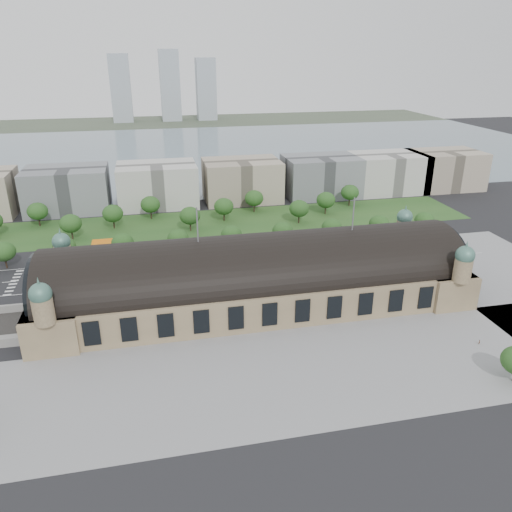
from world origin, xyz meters
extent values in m
plane|color=black|center=(0.00, 0.00, 0.00)|extent=(900.00, 900.00, 0.00)
cube|color=#9F8862|center=(0.00, 0.00, 6.00)|extent=(150.00, 40.00, 12.00)
cube|color=#9F8862|center=(-67.00, 0.00, 6.00)|extent=(16.00, 43.00, 12.00)
cube|color=#9F8862|center=(67.00, 0.00, 6.00)|extent=(16.00, 43.00, 12.00)
cylinder|color=black|center=(0.00, 0.00, 12.00)|extent=(144.00, 37.60, 37.60)
cylinder|color=black|center=(-73.00, 0.00, 14.00)|extent=(1.20, 32.00, 32.00)
cylinder|color=black|center=(73.00, 0.00, 14.00)|extent=(1.20, 32.00, 32.00)
cylinder|color=#9F8862|center=(-67.00, 21.00, 16.00)|extent=(6.00, 6.00, 8.00)
sphere|color=#477365|center=(-67.00, 21.00, 21.50)|extent=(6.40, 6.40, 6.40)
cone|color=#477365|center=(-67.00, 21.00, 25.50)|extent=(1.00, 1.00, 2.50)
cylinder|color=#9F8862|center=(67.00, 21.00, 16.00)|extent=(6.00, 6.00, 8.00)
sphere|color=#477365|center=(67.00, 21.00, 21.50)|extent=(6.40, 6.40, 6.40)
cone|color=#477365|center=(67.00, 21.00, 25.50)|extent=(1.00, 1.00, 2.50)
cylinder|color=#9F8862|center=(-67.00, -21.00, 16.00)|extent=(6.00, 6.00, 8.00)
sphere|color=#477365|center=(-67.00, -21.00, 21.50)|extent=(6.40, 6.40, 6.40)
cone|color=#477365|center=(-67.00, -21.00, 25.50)|extent=(1.00, 1.00, 2.50)
cylinder|color=#9F8862|center=(67.00, -21.00, 16.00)|extent=(6.00, 6.00, 8.00)
sphere|color=#477365|center=(67.00, -21.00, 21.50)|extent=(6.40, 6.40, 6.40)
cone|color=#477365|center=(67.00, -21.00, 25.50)|extent=(1.00, 1.00, 2.50)
cylinder|color=#59595B|center=(-20.00, 0.00, 31.50)|extent=(0.50, 0.50, 12.00)
cylinder|color=#59595B|center=(35.00, 0.00, 31.50)|extent=(0.50, 0.50, 12.00)
cube|color=gray|center=(10.00, -44.00, 0.00)|extent=(190.00, 48.00, 0.12)
cube|color=gray|center=(103.00, 0.00, 0.00)|extent=(56.00, 100.00, 0.12)
cube|color=black|center=(-20.00, 38.00, 0.00)|extent=(260.00, 26.00, 0.10)
cube|color=#264E1F|center=(-15.00, 93.00, 0.00)|extent=(300.00, 45.00, 0.10)
cube|color=orange|center=(-55.00, 62.00, 4.70)|extent=(14.00, 9.00, 0.70)
cube|color=#59595B|center=(-53.00, 68.00, 1.60)|extent=(7.00, 5.00, 3.20)
cylinder|color=#59595B|center=(-60.50, 65.20, 2.20)|extent=(0.50, 0.50, 4.40)
cylinder|color=#59595B|center=(-49.50, 65.20, 2.20)|extent=(0.50, 0.50, 4.40)
cylinder|color=#59595B|center=(-60.50, 58.80, 2.20)|extent=(0.50, 0.50, 4.40)
cylinder|color=#59595B|center=(-49.50, 58.80, 2.20)|extent=(0.50, 0.50, 4.40)
cube|color=slate|center=(0.00, 298.00, 0.00)|extent=(700.00, 320.00, 0.08)
cube|color=#44513D|center=(0.00, 498.00, 0.00)|extent=(700.00, 120.00, 0.14)
cube|color=#9EA8B2|center=(-60.00, 508.00, 40.00)|extent=(24.00, 24.00, 80.00)
cube|color=#9EA8B2|center=(0.00, 508.00, 42.50)|extent=(24.00, 24.00, 85.00)
cube|color=#9EA8B2|center=(45.00, 508.00, 37.50)|extent=(24.00, 24.00, 75.00)
cube|color=gray|center=(-80.00, 133.00, 12.00)|extent=(45.00, 32.00, 24.00)
cube|color=beige|center=(-30.00, 133.00, 12.00)|extent=(45.00, 32.00, 24.00)
cube|color=tan|center=(20.00, 133.00, 12.00)|extent=(45.00, 32.00, 24.00)
cube|color=gray|center=(70.00, 133.00, 12.00)|extent=(45.00, 32.00, 24.00)
cube|color=beige|center=(115.00, 133.00, 12.00)|extent=(45.00, 32.00, 24.00)
cube|color=tan|center=(155.00, 133.00, 12.00)|extent=(45.00, 32.00, 24.00)
cylinder|color=#2D2116|center=(-96.00, 53.00, 2.16)|extent=(0.70, 0.70, 4.32)
ellipsoid|color=#244B1A|center=(-96.00, 53.00, 7.44)|extent=(9.60, 9.60, 8.16)
cylinder|color=#2D2116|center=(-72.00, 53.00, 2.16)|extent=(0.70, 0.70, 4.32)
ellipsoid|color=#244B1A|center=(-72.00, 53.00, 7.44)|extent=(9.60, 9.60, 8.16)
cylinder|color=#2D2116|center=(-48.00, 53.00, 2.16)|extent=(0.70, 0.70, 4.32)
ellipsoid|color=#244B1A|center=(-48.00, 53.00, 7.44)|extent=(9.60, 9.60, 8.16)
cylinder|color=#2D2116|center=(-24.00, 53.00, 2.16)|extent=(0.70, 0.70, 4.32)
ellipsoid|color=#244B1A|center=(-24.00, 53.00, 7.44)|extent=(9.60, 9.60, 8.16)
cylinder|color=#2D2116|center=(0.00, 53.00, 2.16)|extent=(0.70, 0.70, 4.32)
ellipsoid|color=#244B1A|center=(0.00, 53.00, 7.44)|extent=(9.60, 9.60, 8.16)
cylinder|color=#2D2116|center=(24.00, 53.00, 2.16)|extent=(0.70, 0.70, 4.32)
ellipsoid|color=#244B1A|center=(24.00, 53.00, 7.44)|extent=(9.60, 9.60, 8.16)
cylinder|color=#2D2116|center=(48.00, 53.00, 2.16)|extent=(0.70, 0.70, 4.32)
ellipsoid|color=#244B1A|center=(48.00, 53.00, 7.44)|extent=(9.60, 9.60, 8.16)
cylinder|color=#2D2116|center=(72.00, 53.00, 2.16)|extent=(0.70, 0.70, 4.32)
ellipsoid|color=#244B1A|center=(72.00, 53.00, 7.44)|extent=(9.60, 9.60, 8.16)
cylinder|color=#2D2116|center=(96.00, 53.00, 2.16)|extent=(0.70, 0.70, 4.32)
ellipsoid|color=#244B1A|center=(96.00, 53.00, 7.44)|extent=(9.60, 9.60, 8.16)
cylinder|color=#2D2116|center=(-92.00, 107.00, 2.34)|extent=(0.70, 0.70, 4.68)
ellipsoid|color=#244B1A|center=(-92.00, 107.00, 8.06)|extent=(10.40, 10.40, 8.84)
cylinder|color=#2D2116|center=(-73.00, 83.00, 2.34)|extent=(0.70, 0.70, 4.68)
ellipsoid|color=#244B1A|center=(-73.00, 83.00, 8.06)|extent=(10.40, 10.40, 8.84)
cylinder|color=#2D2116|center=(-54.00, 95.00, 2.34)|extent=(0.70, 0.70, 4.68)
ellipsoid|color=#244B1A|center=(-54.00, 95.00, 8.06)|extent=(10.40, 10.40, 8.84)
cylinder|color=#2D2116|center=(-35.00, 107.00, 2.34)|extent=(0.70, 0.70, 4.68)
ellipsoid|color=#244B1A|center=(-35.00, 107.00, 8.06)|extent=(10.40, 10.40, 8.84)
cylinder|color=#2D2116|center=(-16.00, 83.00, 2.34)|extent=(0.70, 0.70, 4.68)
ellipsoid|color=#244B1A|center=(-16.00, 83.00, 8.06)|extent=(10.40, 10.40, 8.84)
cylinder|color=#2D2116|center=(3.00, 95.00, 2.34)|extent=(0.70, 0.70, 4.68)
ellipsoid|color=#244B1A|center=(3.00, 95.00, 8.06)|extent=(10.40, 10.40, 8.84)
cylinder|color=#2D2116|center=(22.00, 107.00, 2.34)|extent=(0.70, 0.70, 4.68)
ellipsoid|color=#244B1A|center=(22.00, 107.00, 8.06)|extent=(10.40, 10.40, 8.84)
cylinder|color=#2D2116|center=(41.00, 83.00, 2.34)|extent=(0.70, 0.70, 4.68)
ellipsoid|color=#244B1A|center=(41.00, 83.00, 8.06)|extent=(10.40, 10.40, 8.84)
cylinder|color=#2D2116|center=(60.00, 95.00, 2.34)|extent=(0.70, 0.70, 4.68)
ellipsoid|color=#244B1A|center=(60.00, 95.00, 8.06)|extent=(10.40, 10.40, 8.84)
cylinder|color=#2D2116|center=(79.00, 107.00, 2.34)|extent=(0.70, 0.70, 4.68)
ellipsoid|color=#244B1A|center=(79.00, 107.00, 8.06)|extent=(10.40, 10.40, 8.84)
imported|color=black|center=(-57.77, 31.75, 0.78)|extent=(5.77, 2.92, 1.57)
imported|color=maroon|center=(-45.14, 48.32, 0.80)|extent=(5.74, 2.81, 1.61)
imported|color=#192346|center=(-11.25, 33.01, 0.80)|extent=(4.73, 1.99, 1.60)
imported|color=#595B61|center=(26.48, 43.34, 0.67)|extent=(4.17, 1.68, 1.35)
imported|color=silver|center=(65.16, 29.85, 0.74)|extent=(5.37, 2.59, 1.47)
imported|color=black|center=(-73.61, 23.51, 0.80)|extent=(5.10, 3.57, 1.59)
imported|color=maroon|center=(-45.40, 25.00, 0.78)|extent=(6.18, 4.87, 1.56)
imported|color=#1E1A4B|center=(-38.95, 21.00, 0.82)|extent=(6.01, 4.96, 1.64)
imported|color=#525459|center=(-61.89, 21.00, 0.69)|extent=(4.35, 3.35, 1.38)
imported|color=silver|center=(-42.00, 21.00, 0.82)|extent=(4.98, 4.42, 1.64)
imported|color=gray|center=(-49.26, 23.10, 0.78)|extent=(6.13, 5.26, 1.57)
imported|color=black|center=(-27.16, 25.00, 0.64)|extent=(4.76, 3.33, 1.28)
imported|color=#B21C2A|center=(-17.45, 31.94, 1.51)|extent=(11.02, 3.26, 3.03)
imported|color=silver|center=(16.70, 27.00, 1.49)|extent=(10.90, 3.38, 2.99)
imported|color=beige|center=(17.47, 27.00, 1.71)|extent=(12.28, 2.95, 3.41)
imported|color=gray|center=(62.26, -41.35, 0.76)|extent=(0.63, 0.66, 1.53)
camera|label=1|loc=(-34.10, -156.62, 85.45)|focal=35.00mm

